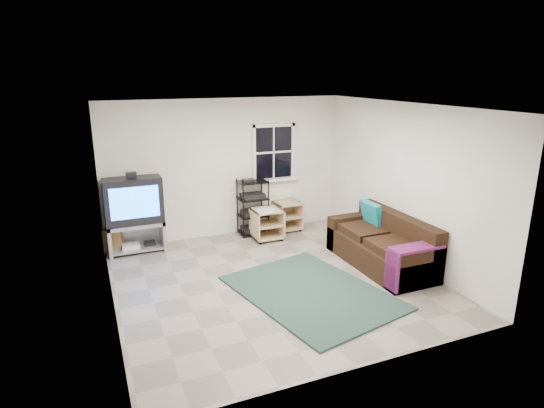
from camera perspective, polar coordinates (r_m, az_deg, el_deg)
name	(u,v)px	position (r m, az deg, el deg)	size (l,w,h in m)	color
room	(274,156)	(8.90, 0.21, 6.05)	(4.60, 4.62, 4.60)	gray
tv_unit	(134,209)	(8.19, -16.93, -0.57)	(0.97, 0.48, 1.43)	#93939A
av_rack	(253,211)	(8.78, -2.42, -0.82)	(0.55, 0.40, 1.10)	black
side_table_left	(286,215)	(9.09, 1.82, -1.35)	(0.50, 0.50, 0.57)	#D3B081
side_table_right	(266,221)	(8.57, -0.75, -2.21)	(0.53, 0.56, 0.61)	#D3B081
sofa	(383,246)	(7.64, 13.72, -5.19)	(0.88, 2.00, 0.91)	black
shag_rug	(311,292)	(6.66, 4.96, -10.97)	(1.73, 2.38, 0.03)	#302215
paper_bag	(113,240)	(8.45, -19.29, -4.34)	(0.30, 0.19, 0.43)	#9A6F45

